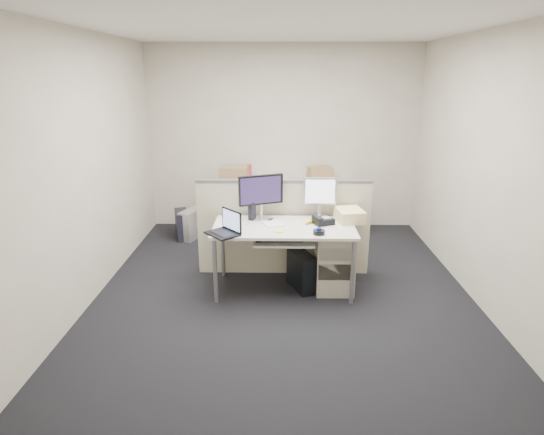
{
  "coord_description": "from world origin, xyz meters",
  "views": [
    {
      "loc": [
        -0.05,
        -4.56,
        2.27
      ],
      "look_at": [
        -0.13,
        0.15,
        0.78
      ],
      "focal_mm": 30.0,
      "sensor_mm": 36.0,
      "label": 1
    }
  ],
  "objects_px": {
    "monitor_main": "(261,197)",
    "desk": "(284,232)",
    "laptop": "(222,223)",
    "desk_phone": "(323,221)"
  },
  "relations": [
    {
      "from": "monitor_main",
      "to": "desk",
      "type": "bearing_deg",
      "value": -65.11
    },
    {
      "from": "desk",
      "to": "laptop",
      "type": "height_order",
      "value": "laptop"
    },
    {
      "from": "desk",
      "to": "laptop",
      "type": "xyz_separation_m",
      "value": [
        -0.62,
        -0.28,
        0.19
      ]
    },
    {
      "from": "laptop",
      "to": "desk",
      "type": "bearing_deg",
      "value": 72.83
    },
    {
      "from": "desk",
      "to": "monitor_main",
      "type": "relative_size",
      "value": 2.99
    },
    {
      "from": "desk",
      "to": "laptop",
      "type": "bearing_deg",
      "value": -155.7
    },
    {
      "from": "desk_phone",
      "to": "monitor_main",
      "type": "bearing_deg",
      "value": 143.39
    },
    {
      "from": "monitor_main",
      "to": "laptop",
      "type": "relative_size",
      "value": 1.57
    },
    {
      "from": "monitor_main",
      "to": "laptop",
      "type": "height_order",
      "value": "monitor_main"
    },
    {
      "from": "desk",
      "to": "desk_phone",
      "type": "height_order",
      "value": "desk_phone"
    }
  ]
}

